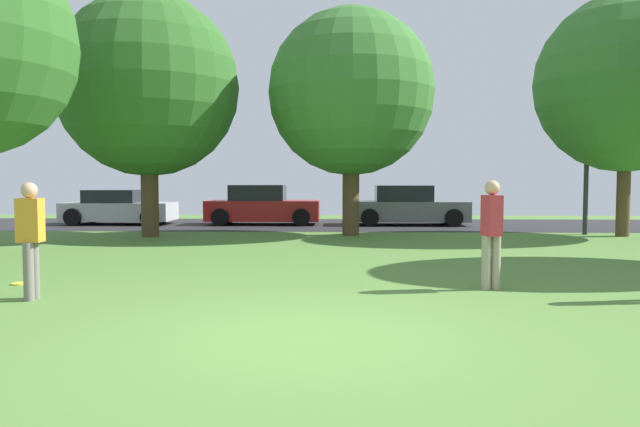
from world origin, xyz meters
name	(u,v)px	position (x,y,z in m)	size (l,w,h in m)	color
ground_plane	(308,337)	(0.00, 0.00, 0.00)	(44.00, 44.00, 0.00)	#547F38
road_strip	(331,225)	(0.00, 16.00, 0.00)	(44.00, 6.40, 0.01)	#28282B
oak_tree_left	(351,93)	(0.65, 11.78, 4.28)	(4.98, 4.98, 6.79)	brown
maple_tree_far	(627,83)	(8.71, 11.66, 4.51)	(5.23, 5.23, 7.13)	brown
oak_tree_right	(148,86)	(-5.30, 11.17, 4.42)	(5.31, 5.31, 7.09)	brown
person_thrower	(30,235)	(-3.96, 1.84, 0.90)	(0.33, 0.30, 1.63)	slate
person_walking	(492,230)	(2.63, 2.84, 0.92)	(0.30, 0.36, 1.66)	gray
frisbee_disc	(21,284)	(-4.77, 3.03, 0.01)	(0.27, 0.27, 0.03)	yellow
parked_car_silver	(119,208)	(-8.04, 15.91, 0.60)	(4.03, 1.95, 1.30)	#B7B7BC
parked_car_red	(262,207)	(-2.60, 16.02, 0.67)	(4.21, 1.93, 1.49)	#B21E1E
parked_car_grey	(408,207)	(2.84, 15.95, 0.67)	(4.28, 1.96, 1.47)	slate
street_lamp_post	(587,161)	(7.83, 12.20, 2.25)	(0.14, 0.14, 4.50)	#2D2D33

